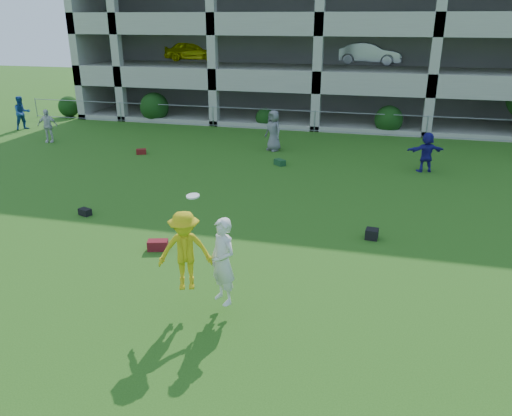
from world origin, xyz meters
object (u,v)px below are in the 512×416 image
(bystander_a, at_px, (22,113))
(bystander_c, at_px, (273,131))
(bystander_b, at_px, (47,126))
(crate_d, at_px, (372,234))
(frisbee_contest, at_px, (197,254))
(parking_garage, at_px, (336,18))
(bystander_d, at_px, (426,152))

(bystander_a, bearing_deg, bystander_c, -62.85)
(bystander_a, distance_m, bystander_b, 4.11)
(bystander_b, relative_size, crate_d, 4.84)
(bystander_b, bearing_deg, frisbee_contest, -61.27)
(bystander_a, bearing_deg, parking_garage, -21.48)
(bystander_b, bearing_deg, bystander_a, 128.24)
(bystander_b, bearing_deg, bystander_c, -10.60)
(bystander_c, xyz_separation_m, frisbee_contest, (1.51, -14.19, 0.40))
(crate_d, height_order, frisbee_contest, frisbee_contest)
(bystander_a, bearing_deg, crate_d, -86.22)
(crate_d, height_order, parking_garage, parking_garage)
(frisbee_contest, bearing_deg, bystander_d, 66.38)
(bystander_b, xyz_separation_m, bystander_c, (11.58, 1.19, 0.12))
(bystander_d, distance_m, parking_garage, 17.04)
(bystander_c, height_order, parking_garage, parking_garage)
(bystander_d, distance_m, frisbee_contest, 13.45)
(bystander_a, xyz_separation_m, frisbee_contest, (16.44, -15.37, 0.42))
(frisbee_contest, bearing_deg, crate_d, 53.88)
(frisbee_contest, xyz_separation_m, parking_garage, (-0.19, 27.55, 4.65))
(bystander_d, relative_size, crate_d, 4.74)
(crate_d, distance_m, frisbee_contest, 6.08)
(crate_d, relative_size, frisbee_contest, 0.14)
(crate_d, bearing_deg, bystander_b, 153.75)
(bystander_d, xyz_separation_m, parking_garage, (-5.58, 15.24, 5.18))
(frisbee_contest, bearing_deg, parking_garage, 90.40)
(frisbee_contest, height_order, parking_garage, parking_garage)
(bystander_c, distance_m, parking_garage, 14.34)
(bystander_b, height_order, frisbee_contest, frisbee_contest)
(frisbee_contest, bearing_deg, bystander_a, 136.92)
(parking_garage, bearing_deg, frisbee_contest, -89.60)
(bystander_b, xyz_separation_m, frisbee_contest, (13.09, -13.00, 0.52))
(bystander_c, bearing_deg, parking_garage, 119.75)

